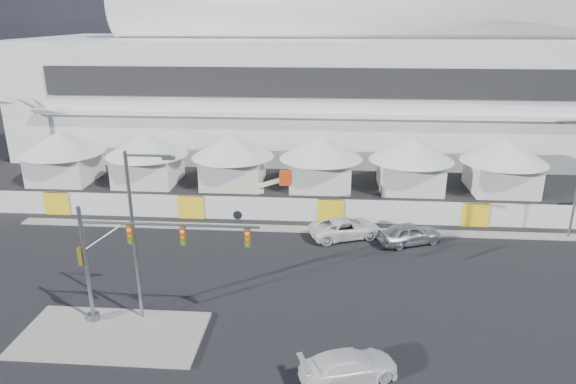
# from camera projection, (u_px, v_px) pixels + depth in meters

# --- Properties ---
(ground) EXTENTS (160.00, 160.00, 0.00)m
(ground) POSITION_uv_depth(u_px,v_px,m) (230.00, 311.00, 30.62)
(ground) COLOR black
(ground) RESTS_ON ground
(median_island) EXTENTS (10.00, 5.00, 0.15)m
(median_island) POSITION_uv_depth(u_px,v_px,m) (112.00, 335.00, 28.19)
(median_island) COLOR gray
(median_island) RESTS_ON ground
(far_curb) EXTENTS (80.00, 1.20, 0.12)m
(far_curb) POSITION_uv_depth(u_px,v_px,m) (506.00, 235.00, 40.96)
(far_curb) COLOR gray
(far_curb) RESTS_ON ground
(stadium) EXTENTS (80.00, 24.80, 21.98)m
(stadium) POSITION_uv_depth(u_px,v_px,m) (353.00, 75.00, 66.03)
(stadium) COLOR silver
(stadium) RESTS_ON ground
(tent_row) EXTENTS (53.40, 8.40, 5.40)m
(tent_row) POSITION_uv_depth(u_px,v_px,m) (276.00, 156.00, 52.17)
(tent_row) COLOR silver
(tent_row) RESTS_ON ground
(hoarding_fence) EXTENTS (70.00, 0.25, 2.00)m
(hoarding_fence) POSITION_uv_depth(u_px,v_px,m) (330.00, 211.00, 43.53)
(hoarding_fence) COLOR silver
(hoarding_fence) RESTS_ON ground
(sedan_silver) EXTENTS (3.69, 5.33, 1.68)m
(sedan_silver) POSITION_uv_depth(u_px,v_px,m) (410.00, 234.00, 39.34)
(sedan_silver) COLOR #B3B4B8
(sedan_silver) RESTS_ON ground
(pickup_curb) EXTENTS (4.38, 6.19, 1.57)m
(pickup_curb) POSITION_uv_depth(u_px,v_px,m) (345.00, 228.00, 40.49)
(pickup_curb) COLOR white
(pickup_curb) RESTS_ON ground
(pickup_near) EXTENTS (3.51, 5.23, 1.41)m
(pickup_near) POSITION_uv_depth(u_px,v_px,m) (349.00, 366.00, 24.72)
(pickup_near) COLOR white
(pickup_near) RESTS_ON ground
(lot_car_b) EXTENTS (2.19, 4.15, 1.35)m
(lot_car_b) POSITION_uv_depth(u_px,v_px,m) (572.00, 210.00, 44.63)
(lot_car_b) COLOR black
(lot_car_b) RESTS_ON ground
(traffic_mast) EXTENTS (10.07, 0.67, 6.93)m
(traffic_mast) POSITION_uv_depth(u_px,v_px,m) (124.00, 260.00, 28.02)
(traffic_mast) COLOR slate
(traffic_mast) RESTS_ON median_island
(streetlight_median) EXTENTS (2.74, 0.27, 9.90)m
(streetlight_median) POSITION_uv_depth(u_px,v_px,m) (137.00, 226.00, 27.91)
(streetlight_median) COLOR gray
(streetlight_median) RESTS_ON median_island
(boom_lift) EXTENTS (7.98, 1.85, 4.07)m
(boom_lift) POSITION_uv_depth(u_px,v_px,m) (233.00, 203.00, 45.11)
(boom_lift) COLOR #BB3311
(boom_lift) RESTS_ON ground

